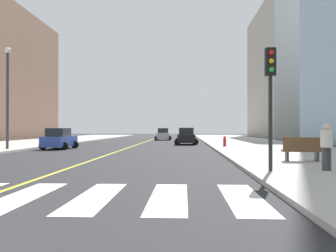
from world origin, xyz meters
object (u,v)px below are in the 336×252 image
traffic_light_near_corner (270,84)px  pedestrian_waiting_east (327,145)px  car_silver_second (163,134)px  street_lamp (7,89)px  fire_hydrant (225,141)px  car_blue_nearest (59,139)px  car_black_third (186,137)px  park_bench (302,150)px

traffic_light_near_corner → pedestrian_waiting_east: (2.08, 0.27, -2.19)m
car_silver_second → street_lamp: size_ratio=0.51×
traffic_light_near_corner → fire_hydrant: size_ratio=4.98×
car_blue_nearest → traffic_light_near_corner: traffic_light_near_corner is taller
car_black_third → street_lamp: size_ratio=0.52×
car_blue_nearest → fire_hydrant: car_blue_nearest is taller
car_silver_second → park_bench: bearing=102.1°
car_silver_second → car_black_third: size_ratio=0.99×
car_silver_second → park_bench: (8.59, -34.65, -0.12)m
car_silver_second → pedestrian_waiting_east: (8.26, -38.36, 0.28)m
fire_hydrant → park_bench: bearing=-81.3°
car_blue_nearest → park_bench: 19.69m
car_blue_nearest → street_lamp: (-3.01, -2.65, 3.84)m
car_black_third → park_bench: (5.32, -20.44, -0.13)m
car_silver_second → car_black_third: bearing=101.2°
fire_hydrant → traffic_light_near_corner: bearing=-91.1°
traffic_light_near_corner → park_bench: (2.41, 3.99, -2.59)m
park_bench → pedestrian_waiting_east: bearing=-180.0°
traffic_light_near_corner → park_bench: bearing=-121.2°
car_silver_second → pedestrian_waiting_east: pedestrian_waiting_east is taller
car_black_third → traffic_light_near_corner: traffic_light_near_corner is taller
car_blue_nearest → traffic_light_near_corner: 20.83m
car_blue_nearest → park_bench: (15.77, -11.80, -0.11)m
pedestrian_waiting_east → street_lamp: bearing=120.3°
traffic_light_near_corner → car_black_third: bearing=-83.2°
street_lamp → fire_hydrant: bearing=15.0°
park_bench → car_black_third: bearing=19.7°
car_blue_nearest → car_silver_second: (7.17, 22.85, 0.01)m
park_bench → fire_hydrant: park_bench is taller
car_black_third → traffic_light_near_corner: (2.91, -24.42, 2.46)m
car_blue_nearest → traffic_light_near_corner: (13.36, -15.78, 2.48)m
car_black_third → pedestrian_waiting_east: bearing=101.5°
car_blue_nearest → car_black_third: 13.56m
pedestrian_waiting_east → fire_hydrant: 17.43m
car_black_third → pedestrian_waiting_east: pedestrian_waiting_east is taller
traffic_light_near_corner → car_blue_nearest: bearing=-49.8°
traffic_light_near_corner → street_lamp: (-16.36, 13.14, 1.36)m
car_silver_second → fire_hydrant: size_ratio=4.41×
car_blue_nearest → street_lamp: size_ratio=0.51×
car_blue_nearest → pedestrian_waiting_east: 21.89m
car_silver_second → pedestrian_waiting_east: bearing=100.3°
car_blue_nearest → pedestrian_waiting_east: pedestrian_waiting_east is taller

